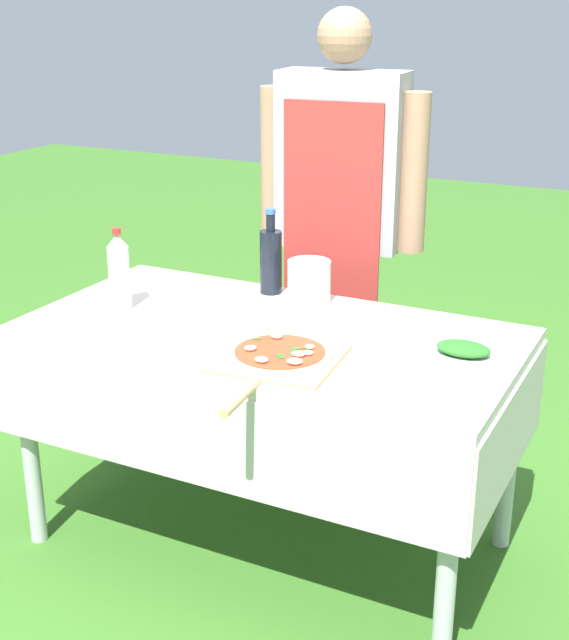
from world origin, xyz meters
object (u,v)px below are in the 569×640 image
water_bottle (119,271)px  herb_container (463,350)px  person_cook (341,205)px  pizza_on_peel (278,358)px  oil_bottle (271,260)px  prep_table (268,359)px  mixing_tub (308,281)px

water_bottle → herb_container: (1.06, 0.09, -0.10)m
person_cook → water_bottle: size_ratio=6.28×
pizza_on_peel → oil_bottle: size_ratio=1.89×
prep_table → mixing_tub: size_ratio=10.71×
prep_table → mixing_tub: 0.32m
water_bottle → oil_bottle: bearing=45.3°
pizza_on_peel → oil_bottle: oil_bottle is taller
prep_table → person_cook: 0.76m
oil_bottle → prep_table: bearing=-64.0°
prep_table → mixing_tub: mixing_tub is taller
person_cook → mixing_tub: person_cook is taller
prep_table → pizza_on_peel: pizza_on_peel is taller
water_bottle → herb_container: bearing=5.0°
oil_bottle → mixing_tub: oil_bottle is taller
prep_table → pizza_on_peel: (0.14, -0.20, 0.11)m
person_cook → herb_container: size_ratio=9.21×
pizza_on_peel → mixing_tub: (-0.14, 0.49, 0.05)m
person_cook → water_bottle: 0.84m
herb_container → mixing_tub: size_ratio=1.28×
oil_bottle → water_bottle: size_ratio=1.09×
pizza_on_peel → person_cook: bearing=97.5°
water_bottle → person_cook: bearing=59.1°
prep_table → water_bottle: bearing=-175.9°
herb_container → person_cook: bearing=135.5°
prep_table → herb_container: bearing=5.7°
herb_container → mixing_tub: (-0.57, 0.23, 0.05)m
person_cook → herb_container: person_cook is taller
prep_table → water_bottle: water_bottle is taller
mixing_tub → pizza_on_peel: bearing=-73.5°
pizza_on_peel → herb_container: bearing=25.6°
pizza_on_peel → prep_table: bearing=118.8°
mixing_tub → oil_bottle: bearing=168.3°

